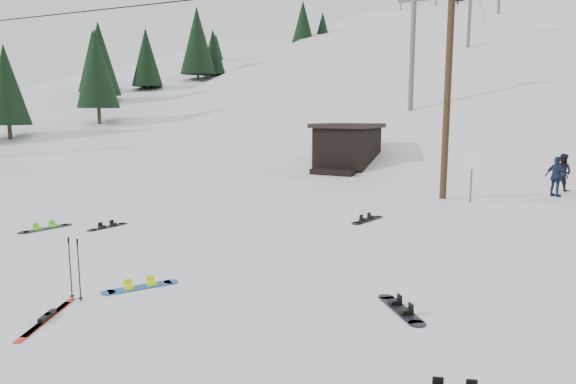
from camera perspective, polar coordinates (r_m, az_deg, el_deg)
The scene contains 19 objects.
ground at distance 9.53m, azimuth -15.71°, elevation -11.79°, with size 200.00×200.00×0.00m, color white.
ski_slope at distance 63.45m, azimuth 22.72°, elevation -5.94°, with size 60.00×75.00×45.00m, color white.
ridge_left at distance 70.32m, azimuth -8.55°, elevation -3.14°, with size 34.00×85.00×38.00m, color white.
treeline_left at distance 61.50m, azimuth -11.89°, elevation 5.44°, with size 20.00×64.00×10.00m, color black, non-canonical shape.
treeline_crest at distance 92.53m, azimuth 25.44°, elevation 5.81°, with size 50.00×6.00×10.00m, color black, non-canonical shape.
utility_pole at distance 20.77m, azimuth 17.38°, elevation 12.16°, with size 2.00×0.26×9.00m.
trail_sign at distance 20.20m, azimuth 19.74°, elevation 2.47°, with size 0.50×0.09×1.85m.
lift_hut at distance 29.55m, azimuth 6.55°, elevation 4.91°, with size 3.40×4.10×2.75m.
lift_tower_near at distance 37.99m, azimuth 13.67°, elevation 15.36°, with size 2.20×0.36×8.00m.
lift_tower_mid at distance 58.27m, azimuth 19.58°, elevation 19.16°, with size 2.20×0.36×8.00m.
hero_snowboard at distance 10.32m, azimuth -16.08°, elevation -10.06°, with size 0.87×1.31×0.10m.
hero_skis at distance 9.36m, azimuth -25.18°, elevation -12.53°, with size 0.91×1.64×0.09m.
ski_poles at distance 9.89m, azimuth -22.63°, elevation -7.86°, with size 0.31×0.08×1.13m.
board_scatter_b at distance 15.91m, azimuth -19.40°, elevation -3.63°, with size 0.33×1.34×0.09m.
board_scatter_c at distance 16.34m, azimuth -25.33°, elevation -3.64°, with size 0.47×1.57×0.11m.
board_scatter_d at distance 9.07m, azimuth 12.40°, elevation -12.56°, with size 1.08×1.18×0.10m.
board_scatter_f at distance 16.14m, azimuth 8.82°, elevation -3.05°, with size 0.53×1.62×0.11m.
skier_dark at distance 24.92m, azimuth 28.18°, elevation 1.95°, with size 0.78×0.61×1.61m, color black.
skier_navy at distance 23.06m, azimuth 27.68°, elevation 1.52°, with size 0.94×0.39×1.61m, color #19213E.
Camera 1 is at (6.40, -6.25, 3.28)m, focal length 32.00 mm.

